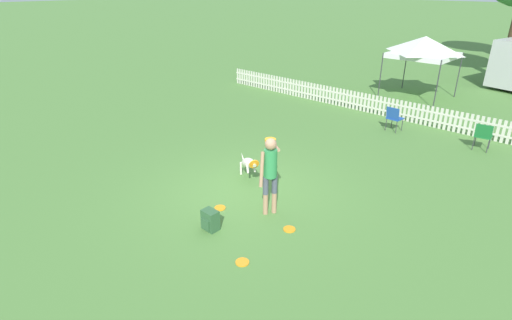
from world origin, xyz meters
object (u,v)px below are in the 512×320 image
frisbee_midfield (289,229)px  backpack_on_grass (210,220)px  handler_person (270,166)px  folding_chair_blue_left (483,134)px  frisbee_near_handler (220,208)px  leaping_dog (249,163)px  frisbee_near_dog (242,262)px  folding_chair_center (394,117)px  canopy_tent_main (424,47)px

frisbee_midfield → backpack_on_grass: 1.64m
handler_person → folding_chair_blue_left: bearing=11.7°
frisbee_near_handler → backpack_on_grass: 0.87m
backpack_on_grass → leaping_dog: bearing=114.9°
handler_person → frisbee_midfield: (0.77, -0.25, -1.10)m
frisbee_near_handler → frisbee_midfield: (1.68, 0.41, 0.00)m
frisbee_midfield → frisbee_near_dog: bearing=-88.1°
frisbee_near_handler → backpack_on_grass: (0.48, -0.69, 0.20)m
backpack_on_grass → folding_chair_center: (-0.01, 8.18, 0.30)m
canopy_tent_main → folding_chair_blue_left: bearing=-49.6°
folding_chair_blue_left → folding_chair_center: (-2.73, -0.21, 0.00)m
frisbee_midfield → canopy_tent_main: size_ratio=0.10×
frisbee_near_handler → backpack_on_grass: size_ratio=0.57×
backpack_on_grass → canopy_tent_main: canopy_tent_main is taller
frisbee_midfield → folding_chair_center: 7.20m
backpack_on_grass → folding_chair_center: size_ratio=0.51×
frisbee_near_dog → leaping_dog: bearing=132.3°
canopy_tent_main → frisbee_midfield: bearing=-78.4°
leaping_dog → backpack_on_grass: 2.39m
frisbee_near_handler → folding_chair_center: folding_chair_center is taller
leaping_dog → canopy_tent_main: size_ratio=0.45×
frisbee_near_handler → folding_chair_center: 7.52m
handler_person → folding_chair_center: 6.87m
folding_chair_blue_left → folding_chair_center: folding_chair_center is taller
leaping_dog → folding_chair_center: size_ratio=1.37×
folding_chair_blue_left → folding_chair_center: 2.74m
folding_chair_center → frisbee_near_handler: bearing=90.2°
backpack_on_grass → folding_chair_blue_left: (2.72, 8.40, 0.29)m
handler_person → leaping_dog: handler_person is taller
handler_person → folding_chair_blue_left: size_ratio=2.06×
frisbee_midfield → folding_chair_center: bearing=99.7°
frisbee_midfield → frisbee_near_handler: bearing=-166.2°
frisbee_midfield → folding_chair_center: folding_chair_center is taller
frisbee_near_handler → canopy_tent_main: 12.59m
frisbee_near_dog → folding_chair_center: 8.60m
canopy_tent_main → frisbee_near_dog: bearing=-79.4°
handler_person → leaping_dog: bearing=90.4°
frisbee_midfield → folding_chair_blue_left: (1.52, 7.30, 0.50)m
leaping_dog → folding_chair_blue_left: 7.27m
frisbee_near_dog → backpack_on_grass: 1.30m
handler_person → backpack_on_grass: handler_person is taller
handler_person → frisbee_midfield: handler_person is taller
frisbee_midfield → folding_chair_blue_left: folding_chair_blue_left is taller
backpack_on_grass → canopy_tent_main: 13.28m
frisbee_near_handler → frisbee_near_dog: bearing=-30.2°
backpack_on_grass → handler_person: bearing=72.3°
handler_person → backpack_on_grass: bearing=-168.0°
handler_person → folding_chair_blue_left: handler_person is taller
frisbee_near_dog → backpack_on_grass: size_ratio=0.57×
frisbee_near_dog → frisbee_near_handler: bearing=149.8°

